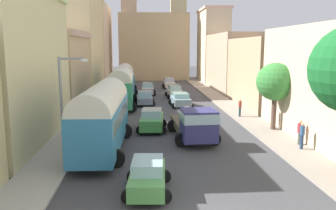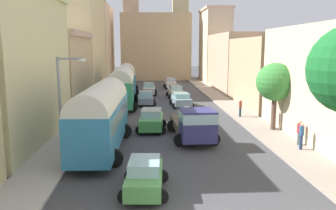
{
  "view_description": "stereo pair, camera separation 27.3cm",
  "coord_description": "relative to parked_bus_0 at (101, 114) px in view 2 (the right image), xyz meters",
  "views": [
    {
      "loc": [
        -2.0,
        -10.37,
        6.43
      ],
      "look_at": [
        0.0,
        18.3,
        1.55
      ],
      "focal_mm": 36.74,
      "sensor_mm": 36.0,
      "label": 1
    },
    {
      "loc": [
        -1.72,
        -10.38,
        6.43
      ],
      "look_at": [
        0.0,
        18.3,
        1.55
      ],
      "focal_mm": 36.74,
      "sensor_mm": 36.0,
      "label": 2
    }
  ],
  "objects": [
    {
      "name": "distant_church",
      "position": [
        4.6,
        48.36,
        5.19
      ],
      "size": [
        13.46,
        7.86,
        22.24
      ],
      "color": "tan",
      "rests_on": "ground"
    },
    {
      "name": "car_2",
      "position": [
        6.51,
        32.46,
        -1.52
      ],
      "size": [
        2.19,
        4.04,
        1.65
      ],
      "color": "beige",
      "rests_on": "ground"
    },
    {
      "name": "car_3",
      "position": [
        2.71,
        -6.4,
        -1.58
      ],
      "size": [
        2.26,
        3.7,
        1.51
      ],
      "color": "#52984C",
      "rests_on": "ground"
    },
    {
      "name": "car_4",
      "position": [
        3.17,
        5.16,
        -1.5
      ],
      "size": [
        2.45,
        4.0,
        1.67
      ],
      "color": "#469A47",
      "rests_on": "ground"
    },
    {
      "name": "pedestrian_2",
      "position": [
        12.66,
        0.06,
        -1.34
      ],
      "size": [
        0.4,
        0.4,
        1.75
      ],
      "color": "#434E4A",
      "rests_on": "ground"
    },
    {
      "name": "cargo_truck_0",
      "position": [
        6.0,
        1.82,
        -1.05
      ],
      "size": [
        3.28,
        6.94,
        2.44
      ],
      "color": "navy",
      "rests_on": "ground"
    },
    {
      "name": "sidewalk_right",
      "position": [
        11.85,
        16.41,
        -2.26
      ],
      "size": [
        2.5,
        70.0,
        0.14
      ],
      "primitive_type": "cube",
      "color": "gray",
      "rests_on": "ground"
    },
    {
      "name": "parked_bus_1",
      "position": [
        0.17,
        15.28,
        0.02
      ],
      "size": [
        3.4,
        8.53,
        4.25
      ],
      "color": "#2E9064",
      "rests_on": "ground"
    },
    {
      "name": "car_5",
      "position": [
        2.64,
        17.16,
        -1.57
      ],
      "size": [
        2.31,
        3.77,
        1.53
      ],
      "color": "slate",
      "rests_on": "ground"
    },
    {
      "name": "car_0",
      "position": [
        6.54,
        15.82,
        -1.58
      ],
      "size": [
        2.51,
        4.07,
        1.48
      ],
      "color": "slate",
      "rests_on": "ground"
    },
    {
      "name": "roadside_tree_1",
      "position": [
        12.5,
        4.29,
        1.45
      ],
      "size": [
        2.87,
        2.87,
        5.26
      ],
      "color": "brown",
      "rests_on": "ground"
    },
    {
      "name": "car_6",
      "position": [
        3.09,
        25.13,
        -1.51
      ],
      "size": [
        2.18,
        4.1,
        1.66
      ],
      "color": "silver",
      "rests_on": "ground"
    },
    {
      "name": "building_left_1",
      "position": [
        -6.5,
        2.6,
        2.91
      ],
      "size": [
        5.71,
        13.62,
        10.44
      ],
      "color": "beige",
      "rests_on": "ground"
    },
    {
      "name": "building_left_2",
      "position": [
        -6.72,
        15.79,
        1.7
      ],
      "size": [
        6.2,
        11.28,
        8.01
      ],
      "color": "tan",
      "rests_on": "ground"
    },
    {
      "name": "building_right_3",
      "position": [
        15.56,
        29.68,
        1.82
      ],
      "size": [
        4.93,
        14.96,
        8.32
      ],
      "color": "tan",
      "rests_on": "ground"
    },
    {
      "name": "pedestrian_4",
      "position": [
        12.33,
        -0.93,
        -1.28
      ],
      "size": [
        0.41,
        0.41,
        1.82
      ],
      "color": "navy",
      "rests_on": "ground"
    },
    {
      "name": "pedestrian_1",
      "position": [
        12.67,
        4.66,
        -1.33
      ],
      "size": [
        0.4,
        0.4,
        1.74
      ],
      "color": "#4F3D49",
      "rests_on": "ground"
    },
    {
      "name": "sidewalk_left",
      "position": [
        -2.65,
        16.41,
        -2.26
      ],
      "size": [
        2.5,
        70.0,
        0.14
      ],
      "primitive_type": "cube",
      "color": "#A9A6A0",
      "rests_on": "ground"
    },
    {
      "name": "ground_plane",
      "position": [
        4.6,
        16.41,
        -2.33
      ],
      "size": [
        154.0,
        154.0,
        0.0
      ],
      "primitive_type": "plane",
      "color": "#3F3F43"
    },
    {
      "name": "streetlamp_near",
      "position": [
        -1.68,
        -2.21,
        1.22
      ],
      "size": [
        1.61,
        0.28,
        5.91
      ],
      "color": "gray",
      "rests_on": "ground"
    },
    {
      "name": "building_right_4",
      "position": [
        15.29,
        42.46,
        4.32
      ],
      "size": [
        4.83,
        9.68,
        13.27
      ],
      "color": "beige",
      "rests_on": "ground"
    },
    {
      "name": "pedestrian_0",
      "position": [
        11.29,
        9.31,
        -1.33
      ],
      "size": [
        0.43,
        0.43,
        1.74
      ],
      "color": "#1B333F",
      "rests_on": "ground"
    },
    {
      "name": "building_left_3",
      "position": [
        -6.41,
        29.42,
        4.89
      ],
      "size": [
        5.51,
        14.11,
        14.39
      ],
      "color": "beige",
      "rests_on": "ground"
    },
    {
      "name": "parked_bus_0",
      "position": [
        0.0,
        0.0,
        0.0
      ],
      "size": [
        3.43,
        9.85,
        4.19
      ],
      "color": "teal",
      "rests_on": "ground"
    },
    {
      "name": "car_1",
      "position": [
        6.42,
        22.21,
        -1.52
      ],
      "size": [
        2.32,
        4.46,
        1.63
      ],
      "color": "silver",
      "rests_on": "ground"
    },
    {
      "name": "building_right_2",
      "position": [
        15.39,
        15.76,
        1.35
      ],
      "size": [
        4.58,
        12.29,
        7.37
      ],
      "color": "tan",
      "rests_on": "ground"
    },
    {
      "name": "parked_bus_2",
      "position": [
        -0.02,
        26.58,
        -0.1
      ],
      "size": [
        3.55,
        8.24,
        4.05
      ],
      "color": "teal",
      "rests_on": "ground"
    },
    {
      "name": "building_left_4",
      "position": [
        -6.66,
        44.37,
        4.63
      ],
      "size": [
        5.52,
        14.47,
        13.93
      ],
      "color": "beige",
      "rests_on": "ground"
    }
  ]
}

